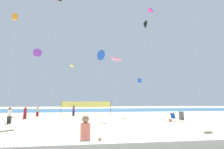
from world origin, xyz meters
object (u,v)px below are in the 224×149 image
beachgoer_white_shirt (10,115)px  kite_magenta_inflatable (150,11)px  kite_violet_delta (37,53)px  kite_orange_box (15,17)px  toddler_figure (100,147)px  beachgoer_sage_shirt (38,111)px  beachgoer_plum_shirt (74,110)px  beachgoer_maroon_shirt (25,112)px  kite_black_delta (144,24)px  folding_beach_chair (173,117)px  beach_handbag (170,120)px  volleyball_net (86,105)px  mother_figure (85,136)px  trash_barrel (181,116)px  kite_pink_tube (116,59)px  kite_yellow_diamond (72,66)px  kite_blue_box (140,81)px

beachgoer_white_shirt → kite_magenta_inflatable: (16.89, 4.07, 14.78)m
kite_violet_delta → kite_orange_box: bearing=-98.3°
kite_orange_box → toddler_figure: bearing=-60.0°
beachgoer_sage_shirt → toddler_figure: bearing=-43.2°
beachgoer_plum_shirt → kite_orange_box: (-8.94, -2.34, 13.87)m
toddler_figure → beachgoer_white_shirt: beachgoer_white_shirt is taller
beachgoer_maroon_shirt → beachgoer_plum_shirt: bearing=121.8°
beachgoer_plum_shirt → beachgoer_maroon_shirt: bearing=-119.1°
beachgoer_maroon_shirt → kite_black_delta: 25.44m
kite_violet_delta → folding_beach_chair: bearing=-39.3°
beachgoer_sage_shirt → beach_handbag: beachgoer_sage_shirt is taller
toddler_figure → volleyball_net: 23.22m
mother_figure → volleyball_net: volleyball_net is taller
beachgoer_sage_shirt → folding_beach_chair: 19.24m
trash_barrel → kite_violet_delta: kite_violet_delta is taller
beach_handbag → kite_violet_delta: size_ratio=0.03×
beach_handbag → kite_pink_tube: (-4.12, 11.29, 9.50)m
volleyball_net → kite_black_delta: size_ratio=0.47×
beachgoer_plum_shirt → beachgoer_sage_shirt: size_ratio=1.05×
kite_orange_box → mother_figure: bearing=-61.4°
volleyball_net → kite_yellow_diamond: size_ratio=0.98×
toddler_figure → kite_pink_tube: bearing=87.1°
beachgoer_maroon_shirt → volleyball_net: bearing=119.8°
kite_violet_delta → kite_pink_tube: bearing=-19.2°
beachgoer_sage_shirt → kite_magenta_inflatable: (16.41, -4.72, 14.83)m
beachgoer_plum_shirt → kite_violet_delta: kite_violet_delta is taller
beachgoer_maroon_shirt → toddler_figure: bearing=17.9°
mother_figure → kite_yellow_diamond: kite_yellow_diamond is taller
folding_beach_chair → trash_barrel: 2.10m
trash_barrel → beach_handbag: 2.90m
toddler_figure → kite_violet_delta: size_ratio=0.07×
kite_magenta_inflatable → beachgoer_maroon_shirt: bearing=177.0°
beachgoer_white_shirt → folding_beach_chair: 17.52m
beachgoer_plum_shirt → kite_orange_box: 16.67m
beachgoer_maroon_shirt → kite_magenta_inflatable: kite_magenta_inflatable is taller
kite_pink_tube → kite_yellow_diamond: (-7.66, 0.30, -1.48)m
kite_orange_box → kite_pink_tube: size_ratio=1.54×
beachgoer_maroon_shirt → kite_blue_box: bearing=110.5°
toddler_figure → kite_yellow_diamond: bearing=105.9°
kite_blue_box → beachgoer_white_shirt: bearing=-141.2°
folding_beach_chair → volleyball_net: bearing=119.1°
mother_figure → beach_handbag: 15.12m
beachgoer_sage_shirt → kite_black_delta: 24.35m
kite_blue_box → kite_magenta_inflatable: size_ratio=0.42×
toddler_figure → kite_orange_box: (-11.36, 19.67, 14.30)m
beachgoer_maroon_shirt → kite_orange_box: kite_orange_box is taller
beachgoer_maroon_shirt → kite_violet_delta: bearing=-177.5°
beach_handbag → mother_figure: bearing=-128.2°
toddler_figure → volleyball_net: volleyball_net is taller
beachgoer_plum_shirt → folding_beach_chair: (11.80, -9.80, -0.40)m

